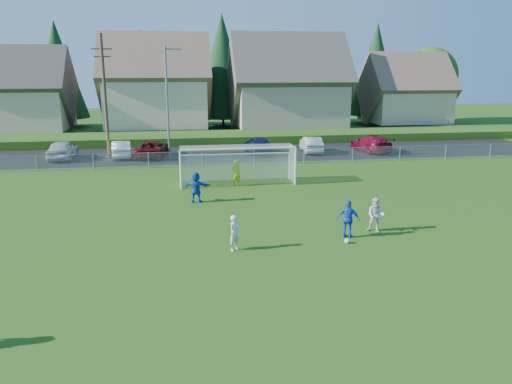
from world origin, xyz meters
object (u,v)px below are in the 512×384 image
at_px(goalkeeper, 236,173).
at_px(car_e, 258,145).
at_px(car_c, 152,149).
at_px(player_white_b, 376,215).
at_px(player_blue_a, 348,219).
at_px(player_white_a, 235,233).
at_px(car_f, 311,144).
at_px(car_b, 121,149).
at_px(player_blue_b, 196,187).
at_px(soccer_goal, 237,159).
at_px(soccer_ball, 347,241).
at_px(car_a, 63,150).
at_px(car_g, 371,143).

relative_size(goalkeeper, car_e, 0.36).
bearing_deg(car_c, player_white_b, 123.56).
bearing_deg(car_e, player_blue_a, 89.35).
xyz_separation_m(player_white_a, car_f, (9.49, 23.20, -0.04)).
height_order(player_white_b, car_b, player_white_b).
distance_m(player_blue_a, player_blue_b, 9.57).
bearing_deg(soccer_goal, player_white_b, -64.69).
xyz_separation_m(player_blue_a, car_c, (-9.58, 22.25, -0.15)).
distance_m(soccer_ball, car_f, 23.61).
distance_m(player_blue_b, car_b, 16.38).
distance_m(soccer_ball, player_blue_b, 10.00).
xyz_separation_m(player_blue_b, goalkeeper, (2.68, 3.57, -0.03)).
relative_size(car_a, soccer_goal, 0.62).
height_order(player_white_b, goalkeeper, goalkeeper).
relative_size(car_b, car_e, 0.91).
relative_size(player_white_a, car_b, 0.36).
relative_size(player_white_a, car_e, 0.32).
height_order(player_white_a, goalkeeper, goalkeeper).
bearing_deg(car_c, soccer_goal, 125.23).
distance_m(player_white_b, car_c, 24.38).
bearing_deg(player_blue_b, car_c, -68.48).
bearing_deg(car_b, car_e, 172.96).
xyz_separation_m(player_blue_b, car_g, (16.20, 14.96, -0.11)).
xyz_separation_m(player_blue_a, soccer_goal, (-3.64, 11.40, 0.77)).
relative_size(car_c, car_g, 0.98).
relative_size(goalkeeper, car_f, 0.39).
bearing_deg(car_f, soccer_ball, 84.19).
bearing_deg(player_blue_a, car_b, -36.33).
bearing_deg(car_e, player_white_b, 93.32).
bearing_deg(soccer_goal, player_white_a, -97.22).
distance_m(player_white_a, car_c, 23.48).
bearing_deg(player_white_a, player_blue_b, 54.68).
relative_size(player_blue_a, car_b, 0.40).
xyz_separation_m(soccer_ball, player_blue_b, (-6.19, 7.82, 0.76)).
height_order(player_white_b, car_e, player_white_b).
bearing_deg(car_f, player_white_b, 88.09).
xyz_separation_m(player_blue_a, car_e, (-0.50, 22.25, -0.06)).
distance_m(car_a, car_c, 7.26).
height_order(player_blue_a, car_c, player_blue_a).
bearing_deg(player_white_a, player_white_b, -33.23).
height_order(car_b, car_e, car_e).
bearing_deg(soccer_ball, goalkeeper, 107.15).
height_order(soccer_ball, car_e, car_e).
distance_m(player_white_a, car_b, 24.25).
bearing_deg(player_blue_b, player_white_b, 150.73).
height_order(goalkeeper, soccer_goal, soccer_goal).
relative_size(soccer_ball, player_white_a, 0.15).
bearing_deg(player_blue_a, car_a, -27.76).
bearing_deg(player_white_b, car_a, 160.21).
height_order(goalkeeper, car_b, goalkeeper).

